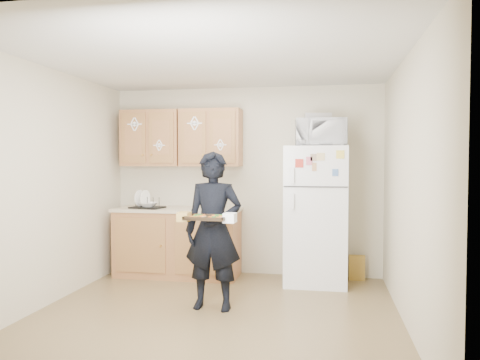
# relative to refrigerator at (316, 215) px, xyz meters

# --- Properties ---
(floor) EXTENTS (3.60, 3.60, 0.00)m
(floor) POSITION_rel_refrigerator_xyz_m (-0.95, -1.43, -0.85)
(floor) COLOR brown
(floor) RESTS_ON ground
(ceiling) EXTENTS (3.60, 3.60, 0.00)m
(ceiling) POSITION_rel_refrigerator_xyz_m (-0.95, -1.43, 1.65)
(ceiling) COLOR silver
(ceiling) RESTS_ON wall_back
(wall_back) EXTENTS (3.60, 0.04, 2.50)m
(wall_back) POSITION_rel_refrigerator_xyz_m (-0.95, 0.37, 0.40)
(wall_back) COLOR beige
(wall_back) RESTS_ON floor
(wall_front) EXTENTS (3.60, 0.04, 2.50)m
(wall_front) POSITION_rel_refrigerator_xyz_m (-0.95, -3.23, 0.40)
(wall_front) COLOR beige
(wall_front) RESTS_ON floor
(wall_left) EXTENTS (0.04, 3.60, 2.50)m
(wall_left) POSITION_rel_refrigerator_xyz_m (-2.75, -1.43, 0.40)
(wall_left) COLOR beige
(wall_left) RESTS_ON floor
(wall_right) EXTENTS (0.04, 3.60, 2.50)m
(wall_right) POSITION_rel_refrigerator_xyz_m (0.85, -1.43, 0.40)
(wall_right) COLOR beige
(wall_right) RESTS_ON floor
(refrigerator) EXTENTS (0.75, 0.70, 1.70)m
(refrigerator) POSITION_rel_refrigerator_xyz_m (0.00, 0.00, 0.00)
(refrigerator) COLOR white
(refrigerator) RESTS_ON floor
(base_cabinet) EXTENTS (1.60, 0.60, 0.86)m
(base_cabinet) POSITION_rel_refrigerator_xyz_m (-1.80, 0.05, -0.42)
(base_cabinet) COLOR olive
(base_cabinet) RESTS_ON floor
(countertop) EXTENTS (1.64, 0.64, 0.04)m
(countertop) POSITION_rel_refrigerator_xyz_m (-1.80, 0.05, 0.03)
(countertop) COLOR beige
(countertop) RESTS_ON base_cabinet
(upper_cab_left) EXTENTS (0.80, 0.33, 0.75)m
(upper_cab_left) POSITION_rel_refrigerator_xyz_m (-2.20, 0.18, 0.98)
(upper_cab_left) COLOR olive
(upper_cab_left) RESTS_ON wall_back
(upper_cab_right) EXTENTS (0.80, 0.33, 0.75)m
(upper_cab_right) POSITION_rel_refrigerator_xyz_m (-1.38, 0.18, 0.98)
(upper_cab_right) COLOR olive
(upper_cab_right) RESTS_ON wall_back
(cereal_box) EXTENTS (0.20, 0.07, 0.32)m
(cereal_box) POSITION_rel_refrigerator_xyz_m (0.52, 0.24, -0.69)
(cereal_box) COLOR gold
(cereal_box) RESTS_ON floor
(person) EXTENTS (0.60, 0.40, 1.62)m
(person) POSITION_rel_refrigerator_xyz_m (-1.01, -1.20, -0.04)
(person) COLOR black
(person) RESTS_ON floor
(baking_tray) EXTENTS (0.40, 0.30, 0.04)m
(baking_tray) POSITION_rel_refrigerator_xyz_m (-1.00, -1.50, 0.12)
(baking_tray) COLOR black
(baking_tray) RESTS_ON person
(pizza_front_left) EXTENTS (0.13, 0.13, 0.02)m
(pizza_front_left) POSITION_rel_refrigerator_xyz_m (-1.10, -1.57, 0.14)
(pizza_front_left) COLOR orange
(pizza_front_left) RESTS_ON baking_tray
(pizza_front_right) EXTENTS (0.13, 0.13, 0.02)m
(pizza_front_right) POSITION_rel_refrigerator_xyz_m (-0.91, -1.57, 0.14)
(pizza_front_right) COLOR orange
(pizza_front_right) RESTS_ON baking_tray
(pizza_back_left) EXTENTS (0.13, 0.13, 0.02)m
(pizza_back_left) POSITION_rel_refrigerator_xyz_m (-1.09, -1.43, 0.14)
(pizza_back_left) COLOR orange
(pizza_back_left) RESTS_ON baking_tray
(pizza_back_right) EXTENTS (0.13, 0.13, 0.02)m
(pizza_back_right) POSITION_rel_refrigerator_xyz_m (-0.91, -1.44, 0.14)
(pizza_back_right) COLOR orange
(pizza_back_right) RESTS_ON baking_tray
(microwave) EXTENTS (0.64, 0.47, 0.33)m
(microwave) POSITION_rel_refrigerator_xyz_m (0.05, -0.05, 1.02)
(microwave) COLOR white
(microwave) RESTS_ON refrigerator
(foil_pan) EXTENTS (0.34, 0.26, 0.07)m
(foil_pan) POSITION_rel_refrigerator_xyz_m (0.01, -0.02, 1.21)
(foil_pan) COLOR silver
(foil_pan) RESTS_ON microwave
(dish_rack) EXTENTS (0.45, 0.37, 0.16)m
(dish_rack) POSITION_rel_refrigerator_xyz_m (-2.19, -0.04, 0.13)
(dish_rack) COLOR black
(dish_rack) RESTS_ON countertop
(bowl) EXTENTS (0.25, 0.25, 0.06)m
(bowl) POSITION_rel_refrigerator_xyz_m (-2.17, -0.04, 0.10)
(bowl) COLOR white
(bowl) RESTS_ON dish_rack
(soap_bottle) EXTENTS (0.10, 0.10, 0.20)m
(soap_bottle) POSITION_rel_refrigerator_xyz_m (-1.35, -0.09, 0.15)
(soap_bottle) COLOR white
(soap_bottle) RESTS_ON countertop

